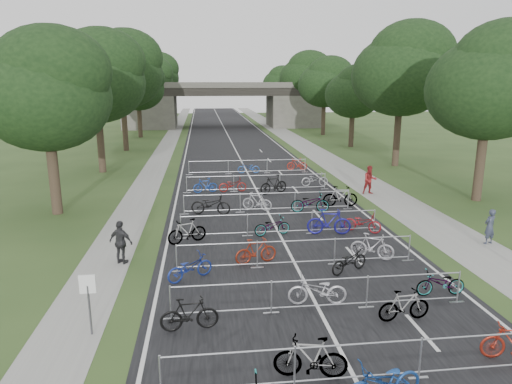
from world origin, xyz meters
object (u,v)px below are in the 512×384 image
Objects in this scene: pedestrian_a at (490,227)px; pedestrian_c at (121,243)px; pedestrian_b at (370,180)px; bike_1 at (311,358)px; park_sign at (88,293)px; overpass_bridge at (223,105)px; bike_2 at (384,383)px.

pedestrian_a is 0.91× the size of pedestrian_c.
pedestrian_c is at bearing -15.58° from pedestrian_a.
bike_1 is at bearing -111.93° from pedestrian_b.
pedestrian_a reaches higher than bike_1.
pedestrian_b is at bearing 47.81° from park_sign.
overpass_bridge is 19.50× the size of pedestrian_a.
park_sign is 5.29m from pedestrian_c.
bike_2 is at bearing -107.01° from pedestrian_b.
bike_1 is 1.14× the size of pedestrian_a.
pedestrian_a is at bearing -76.32° from pedestrian_b.
pedestrian_b is 1.04× the size of pedestrian_c.
overpass_bridge is at bearing 101.12° from pedestrian_b.
bike_2 is 1.07× the size of pedestrian_c.
park_sign reaches higher than bike_2.
bike_2 is (1.42, -1.05, -0.05)m from bike_1.
pedestrian_c is at bearing -96.84° from overpass_bridge.
overpass_bridge is 57.19m from pedestrian_c.
pedestrian_b is (6.74, 19.02, 0.42)m from bike_2.
pedestrian_b is at bearing 166.86° from bike_1.
overpass_bridge is 65.77m from bike_2.
park_sign is at bearing -103.58° from bike_1.
overpass_bridge is at bearing 169.32° from bike_2.
bike_1 is 1.03× the size of pedestrian_c.
pedestrian_c reaches higher than bike_2.
pedestrian_b is at bearing 149.51° from bike_2.
pedestrian_a is at bearing -80.93° from overpass_bridge.
bike_1 is at bearing -90.95° from overpass_bridge.
overpass_bridge is 62.41m from park_sign.
pedestrian_c is at bearing 90.00° from park_sign.
park_sign is 0.97× the size of bike_2.
park_sign is 16.79m from pedestrian_a.
pedestrian_b reaches higher than bike_1.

